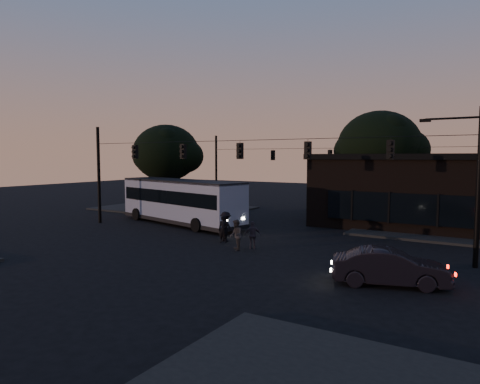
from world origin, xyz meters
The scene contains 14 objects.
ground centered at (0.00, 0.00, 0.00)m, with size 120.00×120.00×0.00m, color black.
sidewalk_far_right centered at (12.00, 14.00, 0.07)m, with size 14.00×10.00×0.15m, color black.
sidewalk_far_left centered at (-14.00, 14.00, 0.07)m, with size 14.00×10.00×0.15m, color black.
building centered at (9.00, 15.97, 2.71)m, with size 15.40×10.41×5.40m.
tree_behind centered at (4.00, 22.00, 6.19)m, with size 7.60×7.60×9.43m.
tree_left centered at (-14.00, 13.00, 5.57)m, with size 6.40×6.40×8.30m.
signal_rig_near centered at (0.00, 4.00, 4.45)m, with size 26.24×0.30×7.50m.
signal_rig_far centered at (0.00, 20.00, 4.20)m, with size 26.24×0.30×7.50m.
bus centered at (-7.17, 6.87, 1.92)m, with size 12.45×5.59×3.42m.
car centered at (10.20, -0.98, 0.74)m, with size 1.57×4.51×1.49m, color black.
pedestrian_a centered at (-0.30, 2.58, 0.82)m, with size 0.60×0.39×1.64m, color black.
pedestrian_b centered at (1.46, 1.22, 0.86)m, with size 0.83×0.65×1.72m, color #332F2E.
pedestrian_c centered at (2.05, 2.06, 0.78)m, with size 0.92×0.38×1.57m, color #362F39.
pedestrian_d centered at (-0.45, 3.05, 0.92)m, with size 1.19×0.68×1.84m, color black.
Camera 1 is at (13.99, -18.56, 5.18)m, focal length 32.00 mm.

